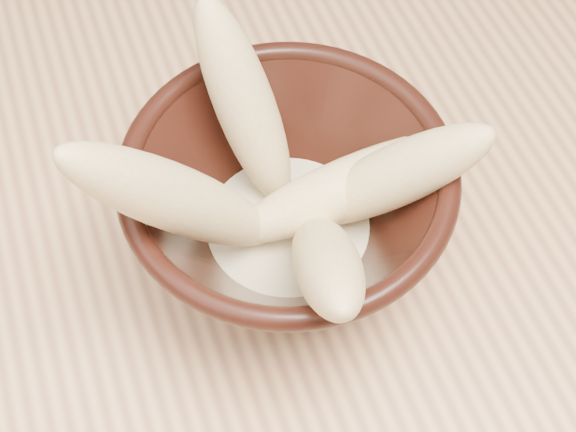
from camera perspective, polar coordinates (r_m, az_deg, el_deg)
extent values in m
cube|color=#E4B17D|center=(0.53, -3.75, -4.34)|extent=(1.20, 0.80, 0.04)
cylinder|color=tan|center=(1.19, 17.75, 9.19)|extent=(0.05, 0.05, 0.71)
cylinder|color=black|center=(0.51, 0.00, -2.64)|extent=(0.08, 0.08, 0.01)
cylinder|color=black|center=(0.49, 0.00, -1.55)|extent=(0.08, 0.08, 0.01)
torus|color=black|center=(0.43, 0.00, 3.16)|extent=(0.19, 0.19, 0.01)
cylinder|color=beige|center=(0.49, 0.00, -1.02)|extent=(0.11, 0.11, 0.01)
ellipsoid|color=tan|center=(0.46, -3.06, 7.84)|extent=(0.06, 0.10, 0.14)
ellipsoid|color=tan|center=(0.41, -7.60, 1.09)|extent=(0.13, 0.05, 0.16)
ellipsoid|color=tan|center=(0.45, 7.36, 2.72)|extent=(0.12, 0.08, 0.12)
ellipsoid|color=tan|center=(0.46, 4.34, 2.08)|extent=(0.15, 0.04, 0.06)
ellipsoid|color=tan|center=(0.41, 2.72, -3.34)|extent=(0.07, 0.13, 0.13)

